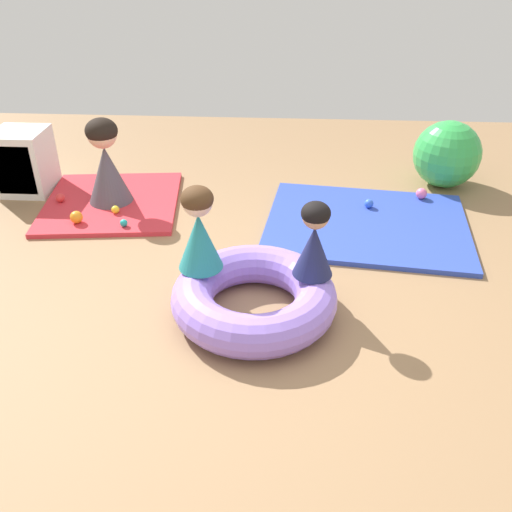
{
  "coord_description": "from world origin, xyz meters",
  "views": [
    {
      "loc": [
        0.28,
        -2.8,
        2.15
      ],
      "look_at": [
        0.1,
        0.2,
        0.31
      ],
      "focal_mm": 38.97,
      "sensor_mm": 36.0,
      "label": 1
    }
  ],
  "objects_px": {
    "play_ball_pink": "(421,193)",
    "storage_cube": "(23,162)",
    "adult_seated": "(106,162)",
    "play_ball_red": "(60,198)",
    "inflatable_cushion": "(254,297)",
    "play_ball_orange": "(76,217)",
    "child_in_navy": "(314,240)",
    "play_ball_teal": "(124,223)",
    "child_in_teal": "(199,229)",
    "play_ball_blue": "(369,203)",
    "exercise_ball_large": "(447,154)",
    "play_ball_yellow": "(115,210)"
  },
  "relations": [
    {
      "from": "play_ball_pink",
      "to": "storage_cube",
      "type": "xyz_separation_m",
      "value": [
        -3.52,
        0.02,
        0.19
      ]
    },
    {
      "from": "adult_seated",
      "to": "play_ball_red",
      "type": "bearing_deg",
      "value": 141.34
    },
    {
      "from": "play_ball_red",
      "to": "storage_cube",
      "type": "height_order",
      "value": "storage_cube"
    },
    {
      "from": "inflatable_cushion",
      "to": "play_ball_red",
      "type": "xyz_separation_m",
      "value": [
        -1.76,
        1.43,
        -0.05
      ]
    },
    {
      "from": "play_ball_orange",
      "to": "storage_cube",
      "type": "xyz_separation_m",
      "value": [
        -0.67,
        0.65,
        0.19
      ]
    },
    {
      "from": "child_in_navy",
      "to": "play_ball_pink",
      "type": "height_order",
      "value": "child_in_navy"
    },
    {
      "from": "play_ball_teal",
      "to": "play_ball_pink",
      "type": "height_order",
      "value": "play_ball_pink"
    },
    {
      "from": "child_in_teal",
      "to": "play_ball_red",
      "type": "relative_size",
      "value": 7.16
    },
    {
      "from": "inflatable_cushion",
      "to": "play_ball_blue",
      "type": "xyz_separation_m",
      "value": [
        0.88,
        1.48,
        -0.05
      ]
    },
    {
      "from": "play_ball_teal",
      "to": "exercise_ball_large",
      "type": "relative_size",
      "value": 0.1
    },
    {
      "from": "play_ball_pink",
      "to": "storage_cube",
      "type": "relative_size",
      "value": 0.17
    },
    {
      "from": "adult_seated",
      "to": "storage_cube",
      "type": "height_order",
      "value": "adult_seated"
    },
    {
      "from": "inflatable_cushion",
      "to": "storage_cube",
      "type": "relative_size",
      "value": 1.84
    },
    {
      "from": "child_in_navy",
      "to": "play_ball_pink",
      "type": "relative_size",
      "value": 5.13
    },
    {
      "from": "child_in_navy",
      "to": "adult_seated",
      "type": "xyz_separation_m",
      "value": [
        -1.69,
        1.39,
        -0.1
      ]
    },
    {
      "from": "child_in_navy",
      "to": "exercise_ball_large",
      "type": "relative_size",
      "value": 0.8
    },
    {
      "from": "child_in_teal",
      "to": "play_ball_orange",
      "type": "xyz_separation_m",
      "value": [
        -1.15,
        0.93,
        -0.44
      ]
    },
    {
      "from": "adult_seated",
      "to": "play_ball_pink",
      "type": "bearing_deg",
      "value": -42.0
    },
    {
      "from": "inflatable_cushion",
      "to": "play_ball_teal",
      "type": "relative_size",
      "value": 16.94
    },
    {
      "from": "play_ball_blue",
      "to": "storage_cube",
      "type": "xyz_separation_m",
      "value": [
        -3.05,
        0.23,
        0.2
      ]
    },
    {
      "from": "child_in_teal",
      "to": "play_ball_orange",
      "type": "relative_size",
      "value": 5.43
    },
    {
      "from": "inflatable_cushion",
      "to": "exercise_ball_large",
      "type": "relative_size",
      "value": 1.71
    },
    {
      "from": "play_ball_red",
      "to": "exercise_ball_large",
      "type": "xyz_separation_m",
      "value": [
        3.39,
        0.65,
        0.22
      ]
    },
    {
      "from": "play_ball_teal",
      "to": "play_ball_pink",
      "type": "bearing_deg",
      "value": 15.11
    },
    {
      "from": "play_ball_blue",
      "to": "storage_cube",
      "type": "height_order",
      "value": "storage_cube"
    },
    {
      "from": "inflatable_cushion",
      "to": "play_ball_red",
      "type": "relative_size",
      "value": 13.47
    },
    {
      "from": "inflatable_cushion",
      "to": "play_ball_pink",
      "type": "xyz_separation_m",
      "value": [
        1.35,
        1.69,
        -0.04
      ]
    },
    {
      "from": "play_ball_teal",
      "to": "play_ball_blue",
      "type": "xyz_separation_m",
      "value": [
        1.98,
        0.46,
        0.01
      ]
    },
    {
      "from": "play_ball_pink",
      "to": "play_ball_red",
      "type": "distance_m",
      "value": 3.13
    },
    {
      "from": "adult_seated",
      "to": "play_ball_yellow",
      "type": "height_order",
      "value": "adult_seated"
    },
    {
      "from": "play_ball_teal",
      "to": "storage_cube",
      "type": "xyz_separation_m",
      "value": [
        -1.07,
        0.69,
        0.21
      ]
    },
    {
      "from": "play_ball_yellow",
      "to": "play_ball_teal",
      "type": "bearing_deg",
      "value": -59.78
    },
    {
      "from": "inflatable_cushion",
      "to": "play_ball_teal",
      "type": "bearing_deg",
      "value": 137.13
    },
    {
      "from": "exercise_ball_large",
      "to": "storage_cube",
      "type": "relative_size",
      "value": 1.08
    },
    {
      "from": "play_ball_yellow",
      "to": "storage_cube",
      "type": "distance_m",
      "value": 1.07
    },
    {
      "from": "play_ball_pink",
      "to": "exercise_ball_large",
      "type": "height_order",
      "value": "exercise_ball_large"
    },
    {
      "from": "child_in_navy",
      "to": "storage_cube",
      "type": "height_order",
      "value": "child_in_navy"
    },
    {
      "from": "play_ball_pink",
      "to": "exercise_ball_large",
      "type": "relative_size",
      "value": 0.16
    },
    {
      "from": "play_ball_orange",
      "to": "storage_cube",
      "type": "distance_m",
      "value": 0.95
    },
    {
      "from": "play_ball_teal",
      "to": "child_in_navy",
      "type": "bearing_deg",
      "value": -32.59
    },
    {
      "from": "child_in_teal",
      "to": "storage_cube",
      "type": "bearing_deg",
      "value": -175.39
    },
    {
      "from": "inflatable_cushion",
      "to": "adult_seated",
      "type": "relative_size",
      "value": 1.42
    },
    {
      "from": "play_ball_red",
      "to": "play_ball_blue",
      "type": "bearing_deg",
      "value": 1.11
    },
    {
      "from": "inflatable_cushion",
      "to": "adult_seated",
      "type": "xyz_separation_m",
      "value": [
        -1.33,
        1.48,
        0.26
      ]
    },
    {
      "from": "inflatable_cushion",
      "to": "storage_cube",
      "type": "xyz_separation_m",
      "value": [
        -2.17,
        1.71,
        0.15
      ]
    },
    {
      "from": "play_ball_blue",
      "to": "play_ball_red",
      "type": "xyz_separation_m",
      "value": [
        -2.64,
        -0.05,
        0.0
      ]
    },
    {
      "from": "inflatable_cushion",
      "to": "play_ball_yellow",
      "type": "relative_size",
      "value": 15.51
    },
    {
      "from": "adult_seated",
      "to": "storage_cube",
      "type": "bearing_deg",
      "value": 118.56
    },
    {
      "from": "play_ball_teal",
      "to": "child_in_teal",
      "type": "bearing_deg",
      "value": -49.67
    },
    {
      "from": "play_ball_teal",
      "to": "play_ball_yellow",
      "type": "relative_size",
      "value": 0.92
    }
  ]
}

